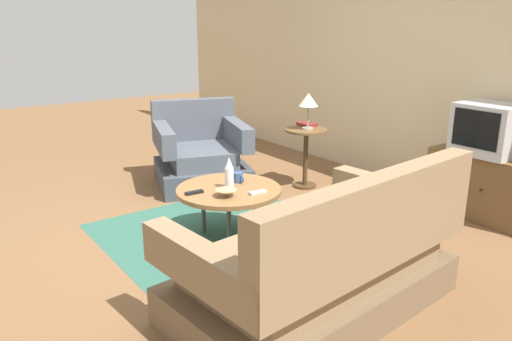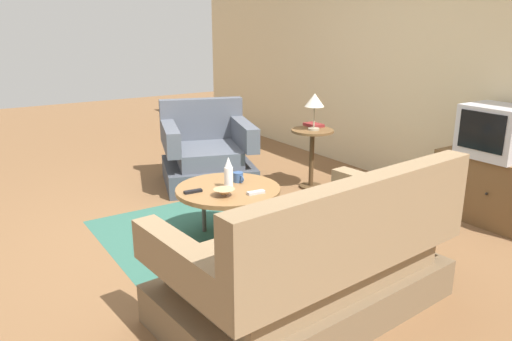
{
  "view_description": "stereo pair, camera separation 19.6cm",
  "coord_description": "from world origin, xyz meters",
  "px_view_note": "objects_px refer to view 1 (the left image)",
  "views": [
    {
      "loc": [
        3.23,
        -2.06,
        1.7
      ],
      "look_at": [
        0.13,
        0.21,
        0.55
      ],
      "focal_mm": 34.64,
      "sensor_mm": 36.0,
      "label": 1
    },
    {
      "loc": [
        3.35,
        -1.9,
        1.7
      ],
      "look_at": [
        0.13,
        0.21,
        0.55
      ],
      "focal_mm": 34.64,
      "sensor_mm": 36.0,
      "label": 2
    }
  ],
  "objects_px": {
    "couch": "(322,266)",
    "mug": "(238,177)",
    "table_lamp": "(308,101)",
    "vase": "(229,174)",
    "tv_remote_dark": "(194,192)",
    "tv_stand": "(482,185)",
    "book": "(307,124)",
    "coffee_table": "(229,192)",
    "bowl": "(226,193)",
    "side_table": "(306,146)",
    "television": "(489,129)",
    "tv_remote_silver": "(258,192)",
    "armchair": "(200,156)"
  },
  "relations": [
    {
      "from": "couch",
      "to": "table_lamp",
      "type": "distance_m",
      "value": 2.47
    },
    {
      "from": "couch",
      "to": "book",
      "type": "relative_size",
      "value": 8.7
    },
    {
      "from": "vase",
      "to": "book",
      "type": "xyz_separation_m",
      "value": [
        -0.78,
        1.52,
        0.09
      ]
    },
    {
      "from": "armchair",
      "to": "couch",
      "type": "xyz_separation_m",
      "value": [
        2.64,
        -0.68,
        -0.01
      ]
    },
    {
      "from": "book",
      "to": "tv_remote_silver",
      "type": "bearing_deg",
      "value": -55.0
    },
    {
      "from": "couch",
      "to": "side_table",
      "type": "distance_m",
      "value": 2.41
    },
    {
      "from": "tv_stand",
      "to": "vase",
      "type": "bearing_deg",
      "value": -113.48
    },
    {
      "from": "table_lamp",
      "to": "bowl",
      "type": "bearing_deg",
      "value": -62.63
    },
    {
      "from": "side_table",
      "to": "mug",
      "type": "relative_size",
      "value": 4.97
    },
    {
      "from": "couch",
      "to": "table_lamp",
      "type": "bearing_deg",
      "value": 45.58
    },
    {
      "from": "tv_stand",
      "to": "table_lamp",
      "type": "relative_size",
      "value": 2.4
    },
    {
      "from": "armchair",
      "to": "side_table",
      "type": "relative_size",
      "value": 1.86
    },
    {
      "from": "table_lamp",
      "to": "vase",
      "type": "relative_size",
      "value": 1.49
    },
    {
      "from": "tv_stand",
      "to": "bowl",
      "type": "xyz_separation_m",
      "value": [
        -0.77,
        -2.25,
        0.17
      ]
    },
    {
      "from": "bowl",
      "to": "tv_remote_silver",
      "type": "distance_m",
      "value": 0.25
    },
    {
      "from": "side_table",
      "to": "television",
      "type": "bearing_deg",
      "value": 24.07
    },
    {
      "from": "side_table",
      "to": "tv_stand",
      "type": "bearing_deg",
      "value": 24.6
    },
    {
      "from": "side_table",
      "to": "tv_remote_dark",
      "type": "bearing_deg",
      "value": -70.16
    },
    {
      "from": "television",
      "to": "vase",
      "type": "height_order",
      "value": "television"
    },
    {
      "from": "table_lamp",
      "to": "tv_remote_dark",
      "type": "bearing_deg",
      "value": -70.73
    },
    {
      "from": "book",
      "to": "mug",
      "type": "bearing_deg",
      "value": -64.01
    },
    {
      "from": "tv_stand",
      "to": "vase",
      "type": "distance_m",
      "value": 2.33
    },
    {
      "from": "side_table",
      "to": "bowl",
      "type": "bearing_deg",
      "value": -62.08
    },
    {
      "from": "coffee_table",
      "to": "bowl",
      "type": "bearing_deg",
      "value": -38.5
    },
    {
      "from": "table_lamp",
      "to": "television",
      "type": "bearing_deg",
      "value": 24.38
    },
    {
      "from": "tv_remote_dark",
      "to": "tv_remote_silver",
      "type": "bearing_deg",
      "value": -31.37
    },
    {
      "from": "table_lamp",
      "to": "vase",
      "type": "distance_m",
      "value": 1.58
    },
    {
      "from": "tv_remote_dark",
      "to": "tv_stand",
      "type": "bearing_deg",
      "value": -17.26
    },
    {
      "from": "television",
      "to": "vase",
      "type": "bearing_deg",
      "value": -113.65
    },
    {
      "from": "tv_stand",
      "to": "bowl",
      "type": "relative_size",
      "value": 5.48
    },
    {
      "from": "bowl",
      "to": "coffee_table",
      "type": "bearing_deg",
      "value": 141.5
    },
    {
      "from": "coffee_table",
      "to": "vase",
      "type": "relative_size",
      "value": 3.29
    },
    {
      "from": "vase",
      "to": "bowl",
      "type": "xyz_separation_m",
      "value": [
        0.15,
        -0.13,
        -0.09
      ]
    },
    {
      "from": "mug",
      "to": "tv_remote_dark",
      "type": "bearing_deg",
      "value": -84.84
    },
    {
      "from": "armchair",
      "to": "side_table",
      "type": "bearing_deg",
      "value": 156.17
    },
    {
      "from": "coffee_table",
      "to": "bowl",
      "type": "xyz_separation_m",
      "value": [
        0.15,
        -0.12,
        0.06
      ]
    },
    {
      "from": "coffee_table",
      "to": "mug",
      "type": "height_order",
      "value": "mug"
    },
    {
      "from": "television",
      "to": "tv_remote_dark",
      "type": "xyz_separation_m",
      "value": [
        -0.97,
        -2.4,
        -0.36
      ]
    },
    {
      "from": "tv_remote_silver",
      "to": "book",
      "type": "relative_size",
      "value": 0.69
    },
    {
      "from": "table_lamp",
      "to": "bowl",
      "type": "height_order",
      "value": "table_lamp"
    },
    {
      "from": "armchair",
      "to": "tv_remote_dark",
      "type": "bearing_deg",
      "value": 77.23
    },
    {
      "from": "mug",
      "to": "tv_remote_silver",
      "type": "distance_m",
      "value": 0.33
    },
    {
      "from": "side_table",
      "to": "book",
      "type": "relative_size",
      "value": 3.03
    },
    {
      "from": "mug",
      "to": "couch",
      "type": "bearing_deg",
      "value": -11.77
    },
    {
      "from": "coffee_table",
      "to": "mug",
      "type": "distance_m",
      "value": 0.18
    },
    {
      "from": "tv_stand",
      "to": "vase",
      "type": "relative_size",
      "value": 3.57
    },
    {
      "from": "tv_stand",
      "to": "book",
      "type": "distance_m",
      "value": 1.85
    },
    {
      "from": "coffee_table",
      "to": "television",
      "type": "bearing_deg",
      "value": 66.29
    },
    {
      "from": "armchair",
      "to": "coffee_table",
      "type": "relative_size",
      "value": 1.41
    },
    {
      "from": "couch",
      "to": "mug",
      "type": "xyz_separation_m",
      "value": [
        -1.29,
        0.27,
        0.18
      ]
    }
  ]
}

